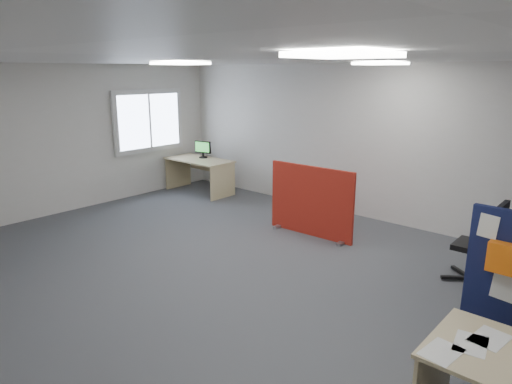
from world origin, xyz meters
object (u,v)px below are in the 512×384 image
Objects in this scene: red_divider at (311,202)px; office_chair at (485,238)px; second_desk at (201,167)px; monitor_second at (203,149)px.

office_chair is at bearing -3.02° from red_divider.
second_desk is 6.00m from office_chair.
second_desk is 0.41m from monitor_second.
red_divider is at bearing -25.45° from monitor_second.
monitor_second is at bearing 171.36° from office_chair.
second_desk is at bearing -79.67° from monitor_second.
second_desk is (-3.36, 0.66, -0.01)m from red_divider.
office_chair is (5.96, -0.70, 0.05)m from second_desk.
red_divider is 1.43× the size of office_chair.
red_divider is 1.00× the size of second_desk.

